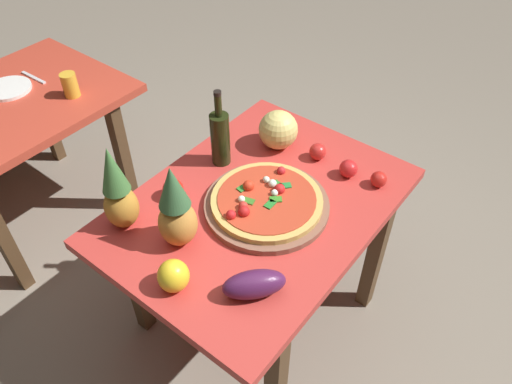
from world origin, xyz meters
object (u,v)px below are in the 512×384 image
(display_table, at_px, (258,220))
(tomato_at_corner, at_px, (379,179))
(tomato_by_bottle, at_px, (318,152))
(tomato_beside_pepper, at_px, (173,189))
(pizza_board, at_px, (267,205))
(drinking_glass_juice, at_px, (70,85))
(pineapple_right, at_px, (118,192))
(knife_utensil, at_px, (33,77))
(melon, at_px, (278,130))
(eggplant, at_px, (254,284))
(background_table, at_px, (8,122))
(pineapple_left, at_px, (176,210))
(dinner_plate, at_px, (8,89))
(wine_bottle, at_px, (220,137))
(pizza, at_px, (266,200))
(bell_pepper, at_px, (173,276))
(tomato_near_board, at_px, (348,169))

(display_table, bearing_deg, tomato_at_corner, -40.25)
(tomato_by_bottle, height_order, tomato_beside_pepper, tomato_beside_pepper)
(pizza_board, xyz_separation_m, drinking_glass_juice, (0.03, 1.18, 0.05))
(pineapple_right, xyz_separation_m, tomato_by_bottle, (0.73, -0.34, -0.12))
(knife_utensil, bearing_deg, pineapple_right, -110.49)
(melon, height_order, eggplant, melon)
(tomato_by_bottle, bearing_deg, background_table, 112.85)
(pineapple_left, bearing_deg, tomato_beside_pepper, 50.56)
(tomato_by_bottle, distance_m, knife_utensil, 1.50)
(melon, height_order, drinking_glass_juice, melon)
(knife_utensil, bearing_deg, dinner_plate, 178.13)
(wine_bottle, relative_size, dinner_plate, 1.49)
(pizza, height_order, bell_pepper, bell_pepper)
(pizza_board, bearing_deg, knife_utensil, 89.73)
(drinking_glass_juice, bearing_deg, tomato_near_board, -76.98)
(knife_utensil, bearing_deg, tomato_at_corner, -80.40)
(tomato_beside_pepper, bearing_deg, knife_utensil, 81.44)
(pineapple_right, distance_m, tomato_by_bottle, 0.81)
(background_table, distance_m, eggplant, 1.59)
(melon, xyz_separation_m, bell_pepper, (-0.78, -0.17, -0.03))
(pizza, relative_size, melon, 2.51)
(wine_bottle, distance_m, tomato_by_bottle, 0.40)
(pineapple_right, distance_m, bell_pepper, 0.35)
(wine_bottle, bearing_deg, pineapple_right, 174.94)
(pizza_board, relative_size, knife_utensil, 2.55)
(pizza_board, relative_size, dinner_plate, 2.08)
(pineapple_left, relative_size, eggplant, 1.65)
(eggplant, xyz_separation_m, tomato_beside_pepper, (0.15, 0.50, -0.01))
(background_table, xyz_separation_m, melon, (0.55, -1.20, 0.18))
(wine_bottle, distance_m, tomato_beside_pepper, 0.28)
(pineapple_right, bearing_deg, dinner_plate, 78.02)
(tomato_at_corner, bearing_deg, melon, 94.62)
(background_table, bearing_deg, melon, -65.41)
(bell_pepper, xyz_separation_m, drinking_glass_juice, (0.48, 1.16, 0.01))
(pizza, distance_m, wine_bottle, 0.33)
(wine_bottle, bearing_deg, melon, -28.06)
(bell_pepper, xyz_separation_m, eggplant, (0.13, -0.21, -0.01))
(background_table, distance_m, knife_utensil, 0.27)
(pizza_board, bearing_deg, melon, 29.99)
(pizza_board, relative_size, pizza, 1.13)
(tomato_beside_pepper, distance_m, drinking_glass_juice, 0.90)
(pineapple_left, distance_m, drinking_glass_juice, 1.10)
(display_table, distance_m, drinking_glass_juice, 1.15)
(pineapple_left, distance_m, dinner_plate, 1.35)
(display_table, relative_size, wine_bottle, 3.41)
(bell_pepper, relative_size, tomato_at_corner, 1.78)
(display_table, xyz_separation_m, background_table, (-0.23, 1.35, -0.00))
(tomato_by_bottle, xyz_separation_m, drinking_glass_juice, (-0.32, 1.17, 0.02))
(background_table, bearing_deg, dinner_plate, 41.56)
(pineapple_left, height_order, tomato_near_board, pineapple_left)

